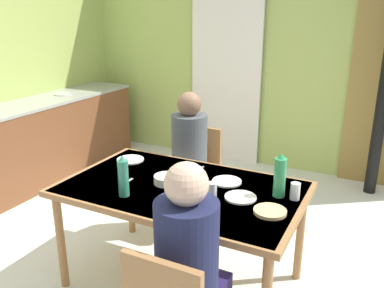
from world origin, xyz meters
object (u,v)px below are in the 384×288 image
Objects in this scene: chair_far_diner at (196,170)px; person_near_diner at (188,250)px; dining_table at (182,195)px; serving_bowl_center at (167,179)px; water_bottle_green_near at (123,177)px; person_far_diner at (189,144)px; kitchen_counter at (43,140)px; water_bottle_green_far at (280,176)px.

person_near_diner reaches higher than chair_far_diner.
serving_bowl_center is at bearing -179.87° from dining_table.
water_bottle_green_near is at bearing -132.20° from dining_table.
chair_far_diner is 1.13× the size of person_near_diner.
chair_far_diner is 1.17m from water_bottle_green_near.
person_near_diner is 1.56m from person_far_diner.
person_near_diner reaches higher than kitchen_counter.
water_bottle_green_far is at bearing 11.42° from serving_bowl_center.
serving_bowl_center is (0.19, -0.83, 0.27)m from chair_far_diner.
water_bottle_green_far is (2.92, -0.84, 0.42)m from kitchen_counter.
person_far_diner is 0.72m from serving_bowl_center.
person_near_diner and person_far_diner have the same top height.
kitchen_counter is at bearing 156.92° from dining_table.
person_far_diner is 0.98m from water_bottle_green_near.
person_near_diner is 4.53× the size of serving_bowl_center.
water_bottle_green_far is (0.20, 0.84, 0.09)m from person_near_diner.
kitchen_counter is at bearing -4.41° from chair_far_diner.
kitchen_counter is 8.99× the size of water_bottle_green_far.
water_bottle_green_near is (2.06, -1.27, 0.41)m from kitchen_counter.
kitchen_counter is at bearing 148.29° from person_near_diner.
kitchen_counter is 2.45m from water_bottle_green_near.
water_bottle_green_far is (0.61, 0.15, 0.20)m from dining_table.
person_far_diner reaches higher than kitchen_counter.
person_near_diner is 2.71× the size of water_bottle_green_far.
water_bottle_green_far is (0.91, -0.69, 0.38)m from chair_far_diner.
chair_far_diner is at bearing -4.41° from kitchen_counter.
person_far_diner is 1.07m from water_bottle_green_far.
chair_far_diner is at bearing -90.00° from person_far_diner.
kitchen_counter reaches higher than serving_bowl_center.
dining_table is at bearing 47.80° from water_bottle_green_near.
serving_bowl_center is (0.19, -0.70, -0.01)m from person_far_diner.
water_bottle_green_near is at bearing -31.65° from kitchen_counter.
kitchen_counter is at bearing 155.84° from serving_bowl_center.
person_far_diner is 2.87× the size of water_bottle_green_near.
chair_far_diner is 0.31m from person_far_diner.
dining_table is at bearing -166.52° from water_bottle_green_far.
water_bottle_green_near is at bearing -153.64° from water_bottle_green_far.
chair_far_diner is 3.06× the size of water_bottle_green_far.
person_far_diner is at bearing 105.49° from serving_bowl_center.
person_near_diner is at bearing -31.71° from kitchen_counter.
dining_table is at bearing 110.29° from chair_far_diner.
serving_bowl_center is at bearing 105.49° from person_far_diner.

